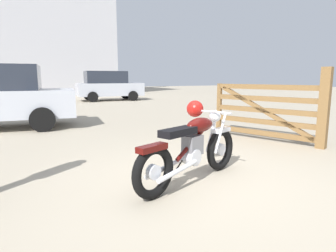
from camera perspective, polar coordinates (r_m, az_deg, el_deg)
ground_plane at (r=4.08m, az=7.39°, el=-10.59°), size 80.00×80.00×0.00m
vintage_motorcycle at (r=3.92m, az=4.85°, el=-3.87°), size 1.98×1.01×1.07m
timber_gate at (r=6.74m, az=20.66°, el=3.00°), size 1.01×2.42×1.60m
pale_sedan_back at (r=18.24m, az=-11.60°, el=7.81°), size 3.99×2.00×1.78m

